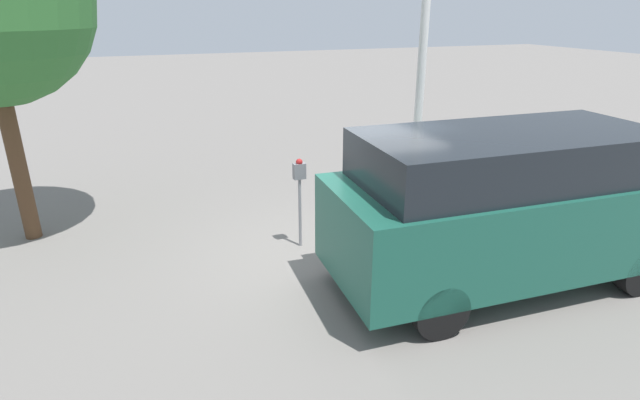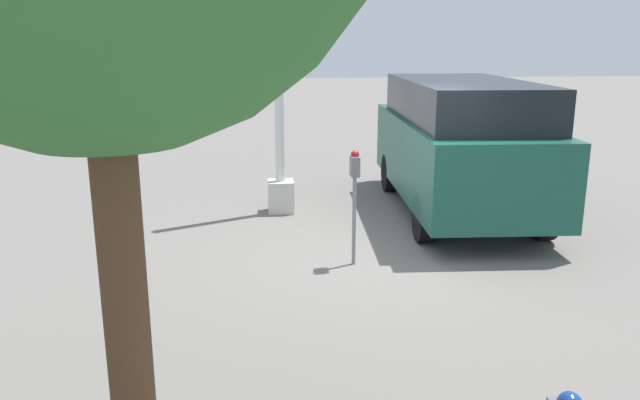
% 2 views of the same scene
% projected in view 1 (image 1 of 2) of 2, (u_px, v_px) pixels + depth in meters
% --- Properties ---
extents(ground_plane, '(80.00, 80.00, 0.00)m').
position_uv_depth(ground_plane, '(332.00, 256.00, 8.13)').
color(ground_plane, slate).
extents(parking_meter_near, '(0.20, 0.11, 1.54)m').
position_uv_depth(parking_meter_near, '(300.00, 183.00, 8.09)').
color(parking_meter_near, gray).
rests_on(parking_meter_near, ground).
extents(lamp_post, '(0.44, 0.44, 5.75)m').
position_uv_depth(lamp_post, '(418.00, 117.00, 9.48)').
color(lamp_post, beige).
rests_on(lamp_post, ground).
extents(parked_van, '(5.20, 2.25, 2.26)m').
position_uv_depth(parked_van, '(509.00, 204.00, 6.97)').
color(parked_van, '#195142').
rests_on(parked_van, ground).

